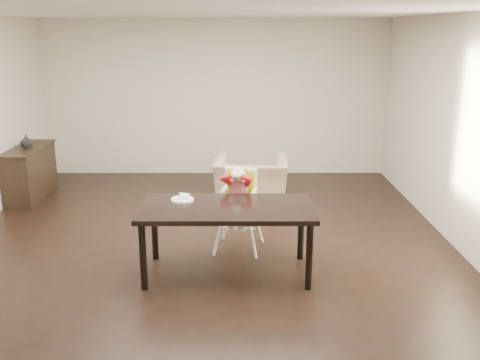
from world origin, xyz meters
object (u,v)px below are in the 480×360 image
Objects in this scene: dining_table at (227,213)px; sideboard at (30,173)px; armchair at (251,173)px; high_chair at (239,191)px.

sideboard reaches higher than dining_table.
dining_table is 2.42m from armchair.
dining_table is at bearing -89.66° from high_chair.
high_chair is (0.13, 0.68, 0.04)m from dining_table.
armchair is (0.31, 2.39, -0.21)m from dining_table.
dining_table is 1.43× the size of sideboard.
armchair reaches higher than sideboard.
sideboard is at bearing 158.88° from high_chair.
dining_table is 4.09m from sideboard.
sideboard is at bearing -0.74° from armchair.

